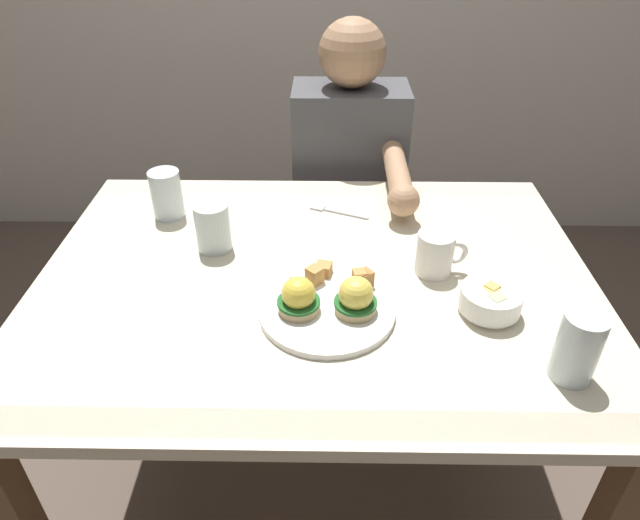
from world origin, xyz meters
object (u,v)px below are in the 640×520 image
(water_glass_extra, at_px, (577,350))
(diner_person, at_px, (350,185))
(eggs_benedict_plate, at_px, (328,302))
(water_glass_near, at_px, (167,197))
(fruit_bowl, at_px, (490,301))
(coffee_mug, at_px, (436,252))
(water_glass_far, at_px, (213,230))
(dining_table, at_px, (315,313))
(fork, at_px, (336,211))

(water_glass_extra, distance_m, diner_person, 0.97)
(eggs_benedict_plate, height_order, water_glass_near, water_glass_near)
(eggs_benedict_plate, relative_size, fruit_bowl, 2.25)
(coffee_mug, distance_m, water_glass_far, 0.50)
(eggs_benedict_plate, bearing_deg, coffee_mug, 31.81)
(eggs_benedict_plate, bearing_deg, diner_person, 84.79)
(eggs_benedict_plate, bearing_deg, fruit_bowl, 0.73)
(dining_table, xyz_separation_m, fruit_bowl, (0.35, -0.12, 0.14))
(water_glass_far, bearing_deg, dining_table, -24.03)
(coffee_mug, height_order, water_glass_far, water_glass_far)
(water_glass_extra, bearing_deg, water_glass_near, 146.74)
(dining_table, relative_size, water_glass_near, 9.87)
(fruit_bowl, height_order, fork, fruit_bowl)
(eggs_benedict_plate, relative_size, fork, 1.80)
(water_glass_far, bearing_deg, fork, 31.17)
(dining_table, bearing_deg, coffee_mug, 4.18)
(eggs_benedict_plate, relative_size, water_glass_near, 2.22)
(fork, bearing_deg, water_glass_far, -148.83)
(dining_table, bearing_deg, water_glass_extra, -32.74)
(water_glass_far, xyz_separation_m, diner_person, (0.33, 0.50, -0.14))
(fruit_bowl, xyz_separation_m, coffee_mug, (-0.09, 0.14, 0.02))
(fruit_bowl, xyz_separation_m, fork, (-0.30, 0.39, -0.03))
(coffee_mug, relative_size, diner_person, 0.10)
(eggs_benedict_plate, relative_size, diner_person, 0.24)
(water_glass_extra, bearing_deg, diner_person, 111.62)
(water_glass_far, distance_m, water_glass_extra, 0.78)
(dining_table, height_order, fruit_bowl, fruit_bowl)
(coffee_mug, relative_size, water_glass_extra, 0.84)
(fork, xyz_separation_m, water_glass_far, (-0.28, -0.17, 0.05))
(fork, bearing_deg, water_glass_extra, -54.60)
(fruit_bowl, xyz_separation_m, water_glass_far, (-0.58, 0.22, 0.02))
(coffee_mug, height_order, diner_person, diner_person)
(water_glass_far, height_order, diner_person, diner_person)
(water_glass_extra, xyz_separation_m, diner_person, (-0.35, 0.89, -0.15))
(dining_table, bearing_deg, water_glass_near, 146.12)
(dining_table, distance_m, water_glass_near, 0.48)
(fruit_bowl, height_order, water_glass_near, water_glass_near)
(fork, relative_size, water_glass_extra, 1.14)
(fruit_bowl, distance_m, water_glass_near, 0.81)
(dining_table, xyz_separation_m, water_glass_extra, (0.45, -0.29, 0.17))
(water_glass_near, height_order, water_glass_far, water_glass_near)
(eggs_benedict_plate, height_order, diner_person, diner_person)
(water_glass_near, distance_m, diner_person, 0.60)
(fruit_bowl, relative_size, water_glass_near, 0.99)
(water_glass_far, bearing_deg, diner_person, 56.49)
(fruit_bowl, xyz_separation_m, water_glass_near, (-0.72, 0.37, 0.02))
(fruit_bowl, distance_m, diner_person, 0.77)
(coffee_mug, relative_size, water_glass_far, 0.99)
(dining_table, bearing_deg, fruit_bowl, -19.12)
(fork, height_order, diner_person, diner_person)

